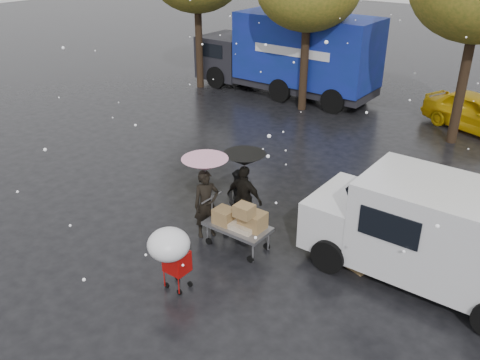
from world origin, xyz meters
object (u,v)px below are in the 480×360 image
Objects in this scene: white_van at (435,233)px; blue_truck at (289,55)px; yellow_taxi at (479,113)px; person_black at (244,199)px; shopping_cart at (170,247)px; vendor_cart at (240,221)px; person_pink at (206,204)px.

blue_truck is at bearing 134.50° from white_van.
person_black is at bearing -173.55° from yellow_taxi.
vendor_cart is at bearing 85.76° from shopping_cart.
white_van is 1.20× the size of yellow_taxi.
blue_truck is (-5.52, 13.17, 0.69)m from shopping_cart.
yellow_taxi is at bearing 79.58° from shopping_cart.
person_pink is 0.94m from person_black.
white_van is 9.98m from yellow_taxi.
person_pink is at bearing -175.17° from yellow_taxi.
blue_truck reaches higher than shopping_cart.
vendor_cart is at bearing -56.25° from person_pink.
blue_truck reaches higher than person_black.
white_van is 0.59× the size of blue_truck.
blue_truck is at bearing -64.99° from person_black.
white_van is (4.00, 3.49, 0.10)m from shopping_cart.
person_black is 1.14× the size of shopping_cart.
white_van is (3.84, 1.41, 0.43)m from vendor_cart.
yellow_taxi is at bearing -106.41° from person_black.
person_black reaches higher than shopping_cart.
blue_truck reaches higher than person_pink.
white_van reaches higher than person_pink.
shopping_cart is (0.82, -2.05, 0.22)m from person_pink.
vendor_cart is at bearing -159.81° from white_van.
person_pink is 12.11m from blue_truck.
shopping_cart is (0.28, -2.82, 0.23)m from person_black.
white_van is at bearing -45.50° from blue_truck.
shopping_cart reaches higher than vendor_cart.
shopping_cart is at bearing -169.41° from yellow_taxi.
shopping_cart is 0.30× the size of white_van.
white_van is (4.82, 1.44, 0.32)m from person_pink.
vendor_cart is 1.04× the size of shopping_cart.
white_van is at bearing 20.19° from vendor_cart.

